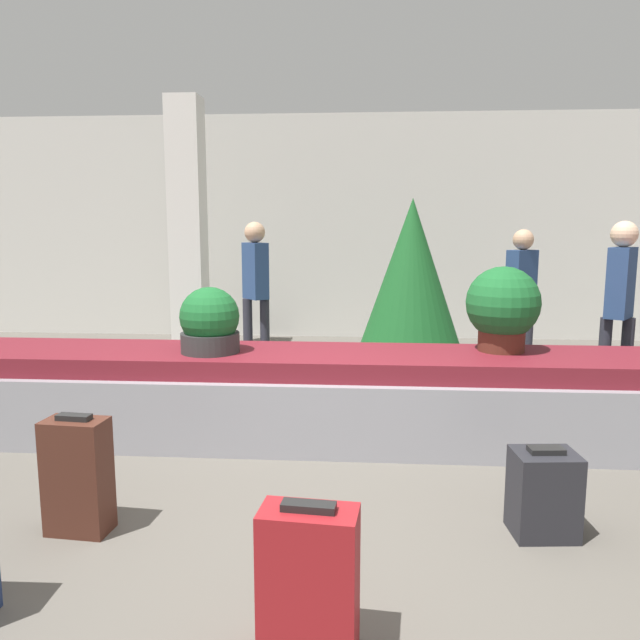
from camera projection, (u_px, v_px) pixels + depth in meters
The scene contains 13 objects.
ground_plane at pixel (300, 530), 3.43m from camera, with size 18.00×18.00×0.00m, color #59544C.
back_wall at pixel (342, 228), 9.02m from camera, with size 18.00×0.06×3.20m.
carousel at pixel (320, 397), 4.86m from camera, with size 8.60×0.99×0.69m.
pillar at pixel (188, 228), 7.83m from camera, with size 0.41×0.41×3.20m.
suitcase_1 at pixel (309, 581), 2.43m from camera, with size 0.40×0.24×0.62m.
suitcase_2 at pixel (544, 493), 3.36m from camera, with size 0.36×0.30×0.49m.
suitcase_3 at pixel (78, 476), 3.37m from camera, with size 0.35×0.23×0.67m.
potted_plant_0 at pixel (210, 323), 4.77m from camera, with size 0.46×0.46×0.50m.
potted_plant_1 at pixel (503, 308), 4.80m from camera, with size 0.57×0.57×0.66m.
traveler_0 at pixel (256, 281), 7.14m from camera, with size 0.34×0.36×1.68m.
traveler_1 at pixel (521, 289), 6.86m from camera, with size 0.36×0.34×1.60m.
traveler_2 at pixel (620, 296), 5.68m from camera, with size 0.33×0.37×1.69m.
decorated_tree at pixel (411, 281), 6.64m from camera, with size 1.21×1.21×1.93m.
Camera 1 is at (0.35, -3.19, 1.68)m, focal length 35.00 mm.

